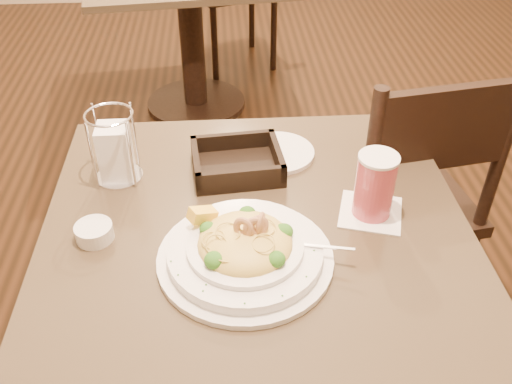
{
  "coord_description": "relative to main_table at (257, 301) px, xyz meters",
  "views": [
    {
      "loc": [
        -0.06,
        -0.9,
        1.52
      ],
      "look_at": [
        0.0,
        0.02,
        0.8
      ],
      "focal_mm": 40.0,
      "sensor_mm": 36.0,
      "label": 1
    }
  ],
  "objects": [
    {
      "name": "dining_chair_near",
      "position": [
        0.45,
        0.37,
        0.0
      ],
      "size": [
        0.48,
        0.48,
        0.93
      ],
      "rotation": [
        0.0,
        0.0,
        3.31
      ],
      "color": "black",
      "rests_on": "ground"
    },
    {
      "name": "side_plate",
      "position": [
        0.07,
        0.27,
        0.23
      ],
      "size": [
        0.18,
        0.18,
        0.01
      ],
      "primitive_type": "cylinder",
      "rotation": [
        0.0,
        0.0,
        -0.0
      ],
      "color": "white",
      "rests_on": "main_table"
    },
    {
      "name": "main_table",
      "position": [
        0.0,
        0.0,
        0.0
      ],
      "size": [
        0.9,
        0.9,
        0.72
      ],
      "color": "black",
      "rests_on": "ground"
    },
    {
      "name": "napkin_caddy",
      "position": [
        -0.31,
        0.2,
        0.3
      ],
      "size": [
        0.11,
        0.11,
        0.17
      ],
      "rotation": [
        0.0,
        0.0,
        -0.32
      ],
      "color": "silver",
      "rests_on": "main_table"
    },
    {
      "name": "drink_glass",
      "position": [
        0.25,
        0.03,
        0.3
      ],
      "size": [
        0.16,
        0.16,
        0.15
      ],
      "rotation": [
        0.0,
        0.0,
        -0.29
      ],
      "color": "white",
      "rests_on": "main_table"
    },
    {
      "name": "bread_basket",
      "position": [
        -0.03,
        0.21,
        0.25
      ],
      "size": [
        0.22,
        0.19,
        0.06
      ],
      "rotation": [
        0.0,
        0.0,
        0.09
      ],
      "color": "black",
      "rests_on": "main_table"
    },
    {
      "name": "background_table",
      "position": [
        -0.2,
        1.84,
        0.0
      ],
      "size": [
        1.0,
        1.0,
        0.72
      ],
      "rotation": [
        0.0,
        0.0,
        0.12
      ],
      "color": "black",
      "rests_on": "ground"
    },
    {
      "name": "pasta_bowl",
      "position": [
        -0.03,
        -0.09,
        0.26
      ],
      "size": [
        0.38,
        0.35,
        0.11
      ],
      "rotation": [
        0.0,
        0.0,
        -0.42
      ],
      "color": "white",
      "rests_on": "main_table"
    },
    {
      "name": "butter_ramekin",
      "position": [
        -0.33,
        -0.01,
        0.25
      ],
      "size": [
        0.08,
        0.08,
        0.03
      ],
      "primitive_type": "cylinder",
      "rotation": [
        0.0,
        0.0,
        0.06
      ],
      "color": "white",
      "rests_on": "main_table"
    }
  ]
}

